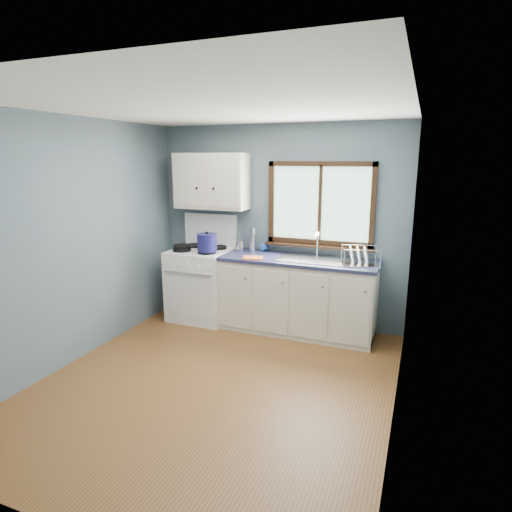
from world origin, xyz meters
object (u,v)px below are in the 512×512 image
at_px(base_cabinets, 297,299).
at_px(thermos, 252,240).
at_px(gas_range, 201,282).
at_px(stockpot, 207,242).
at_px(sink, 313,265).
at_px(utensil_crock, 240,245).
at_px(dish_rack, 359,260).
at_px(skillet, 182,247).

xyz_separation_m(base_cabinets, thermos, (-0.65, 0.15, 0.67)).
bearing_deg(gas_range, stockpot, -41.72).
xyz_separation_m(gas_range, sink, (1.49, 0.02, 0.37)).
xyz_separation_m(stockpot, thermos, (0.47, 0.34, 0.01)).
bearing_deg(utensil_crock, base_cabinets, -10.57).
relative_size(stockpot, dish_rack, 0.55).
height_order(base_cabinets, skillet, skillet).
xyz_separation_m(sink, stockpot, (-1.29, -0.19, 0.21)).
xyz_separation_m(sink, utensil_crock, (-0.99, 0.15, 0.13)).
bearing_deg(gas_range, thermos, 14.41).
height_order(gas_range, dish_rack, gas_range).
bearing_deg(gas_range, dish_rack, -0.43).
relative_size(utensil_crock, dish_rack, 0.74).
height_order(gas_range, base_cabinets, gas_range).
bearing_deg(dish_rack, gas_range, 163.88).
bearing_deg(skillet, stockpot, -5.57).
distance_m(sink, stockpot, 1.33).
bearing_deg(dish_rack, sink, 160.76).
bearing_deg(base_cabinets, gas_range, -179.18).
bearing_deg(sink, skillet, -174.59).
distance_m(skillet, stockpot, 0.38).
distance_m(gas_range, dish_rack, 2.08).
relative_size(stockpot, utensil_crock, 0.74).
relative_size(base_cabinets, utensil_crock, 5.30).
bearing_deg(utensil_crock, thermos, -0.49).
bearing_deg(stockpot, sink, 8.26).
bearing_deg(stockpot, utensil_crock, 48.54).
bearing_deg(skillet, sink, 4.47).
xyz_separation_m(thermos, dish_rack, (1.37, -0.18, -0.10)).
distance_m(skillet, dish_rack, 2.21).
xyz_separation_m(base_cabinets, skillet, (-1.49, -0.16, 0.57)).
bearing_deg(gas_range, skillet, -142.56).
height_order(base_cabinets, utensil_crock, utensil_crock).
distance_m(base_cabinets, utensil_crock, 1.01).
relative_size(base_cabinets, sink, 2.20).
distance_m(base_cabinets, dish_rack, 0.92).
height_order(stockpot, dish_rack, stockpot).
bearing_deg(utensil_crock, stockpot, -131.46).
relative_size(gas_range, thermos, 4.35).
xyz_separation_m(gas_range, skillet, (-0.18, -0.14, 0.49)).
distance_m(thermos, dish_rack, 1.38).
distance_m(utensil_crock, dish_rack, 1.55).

